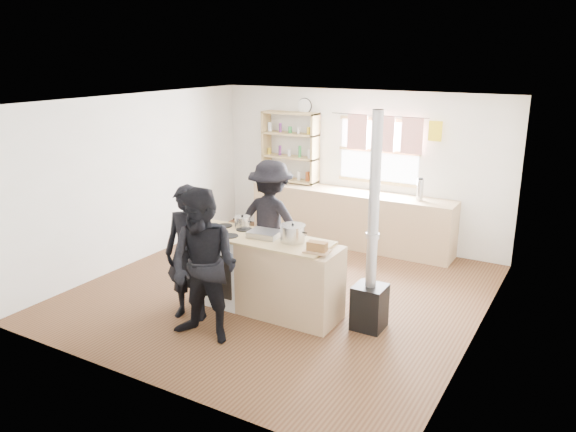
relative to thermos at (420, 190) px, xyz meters
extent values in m
cube|color=brown|center=(-1.13, -2.22, -1.07)|extent=(5.00, 5.00, 0.01)
cube|color=tan|center=(-1.13, 0.00, -0.61)|extent=(3.40, 0.55, 0.90)
cube|color=tan|center=(-2.33, 0.12, -0.13)|extent=(1.00, 0.28, 0.03)
cube|color=tan|center=(-2.33, 0.12, 0.27)|extent=(1.00, 0.28, 0.03)
cube|color=tan|center=(-2.33, 0.12, 0.67)|extent=(1.00, 0.28, 0.03)
cube|color=tan|center=(-2.33, 0.12, 1.02)|extent=(1.00, 0.28, 0.03)
cube|color=tan|center=(-2.81, 0.12, 0.44)|extent=(0.04, 0.28, 1.20)
cube|color=tan|center=(-1.85, 0.12, 0.44)|extent=(0.04, 0.28, 1.20)
cylinder|color=silver|center=(0.00, 0.00, 0.00)|extent=(0.10, 0.10, 0.33)
cube|color=white|center=(-1.58, -2.77, -0.61)|extent=(0.60, 0.60, 0.90)
cube|color=tan|center=(-0.68, -2.77, -0.61)|extent=(1.20, 0.60, 0.90)
cube|color=tan|center=(-1.13, -2.77, -0.15)|extent=(1.84, 0.64, 0.03)
cylinder|color=black|center=(-1.76, -2.89, -0.11)|extent=(0.44, 0.44, 0.05)
cylinder|color=#2C521C|center=(-1.76, -2.89, -0.09)|extent=(0.29, 0.29, 0.02)
cube|color=silver|center=(-1.06, -2.73, -0.10)|extent=(0.39, 0.31, 0.07)
cube|color=brown|center=(-1.06, -2.73, -0.08)|extent=(0.33, 0.27, 0.02)
cylinder|color=silver|center=(-1.50, -2.55, -0.07)|extent=(0.20, 0.20, 0.13)
cylinder|color=silver|center=(-1.50, -2.55, 0.00)|extent=(0.20, 0.20, 0.01)
sphere|color=black|center=(-1.50, -2.55, 0.02)|extent=(0.03, 0.03, 0.03)
cylinder|color=#BCBCBF|center=(-0.68, -2.71, -0.04)|extent=(0.29, 0.29, 0.19)
cylinder|color=#BCBCBF|center=(-0.68, -2.71, 0.06)|extent=(0.30, 0.30, 0.01)
sphere|color=black|center=(-0.68, -2.71, 0.07)|extent=(0.03, 0.03, 0.03)
cube|color=tan|center=(-0.26, -2.90, -0.12)|extent=(0.30, 0.22, 0.02)
cube|color=olive|center=(-0.26, -2.90, -0.06)|extent=(0.23, 0.13, 0.10)
cube|color=black|center=(0.26, -2.59, -0.80)|extent=(0.35, 0.35, 0.52)
cylinder|color=#ADADB2|center=(0.26, -2.59, 0.45)|extent=(0.12, 0.12, 1.98)
imported|color=black|center=(-1.70, -3.38, -0.26)|extent=(0.66, 0.51, 1.62)
imported|color=black|center=(-1.20, -3.73, -0.21)|extent=(0.87, 0.70, 1.71)
imported|color=black|center=(-1.47, -1.90, -0.22)|extent=(1.12, 0.68, 1.69)
camera|label=1|loc=(2.39, -8.14, 2.01)|focal=35.00mm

